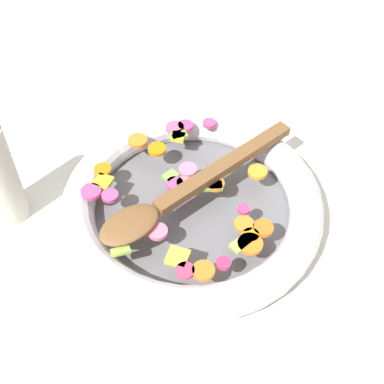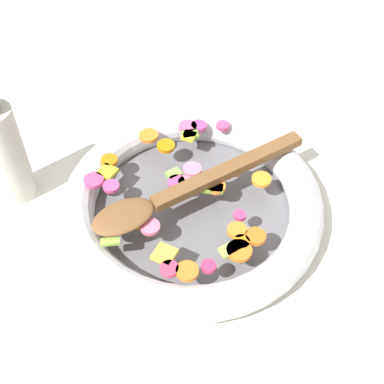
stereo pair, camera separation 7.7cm
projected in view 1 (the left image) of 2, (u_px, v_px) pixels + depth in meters
The scene contains 4 objects.
ground_plane at pixel (192, 214), 0.81m from camera, with size 4.00×4.00×0.00m, color silver.
skillet at pixel (192, 204), 0.79m from camera, with size 0.39×0.39×0.05m.
chopped_vegetables at pixel (185, 194), 0.77m from camera, with size 0.30×0.28×0.01m.
wooden_spoon at pixel (183, 192), 0.76m from camera, with size 0.06×0.35×0.01m.
Camera 1 is at (-0.39, 0.32, 0.63)m, focal length 50.00 mm.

